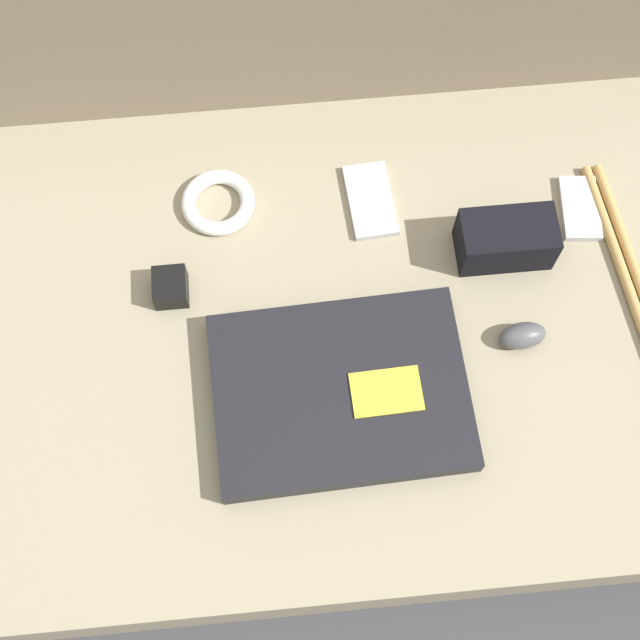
# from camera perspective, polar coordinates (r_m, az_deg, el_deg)

# --- Properties ---
(ground_plane) EXTENTS (8.00, 8.00, 0.00)m
(ground_plane) POSITION_cam_1_polar(r_m,az_deg,el_deg) (1.34, 0.00, -2.59)
(ground_plane) COLOR #38383D
(couch_seat) EXTENTS (1.14, 0.72, 0.14)m
(couch_seat) POSITION_cam_1_polar(r_m,az_deg,el_deg) (1.27, 0.00, -1.53)
(couch_seat) COLOR gray
(couch_seat) RESTS_ON ground_plane
(laptop) EXTENTS (0.34, 0.26, 0.03)m
(laptop) POSITION_cam_1_polar(r_m,az_deg,el_deg) (1.16, 1.33, -4.64)
(laptop) COLOR black
(laptop) RESTS_ON couch_seat
(computer_mouse) EXTENTS (0.07, 0.04, 0.03)m
(computer_mouse) POSITION_cam_1_polar(r_m,az_deg,el_deg) (1.21, 12.82, -0.99)
(computer_mouse) COLOR #4C4C51
(computer_mouse) RESTS_ON couch_seat
(phone_silver) EXTENTS (0.07, 0.12, 0.01)m
(phone_silver) POSITION_cam_1_polar(r_m,az_deg,el_deg) (1.28, 3.25, 7.65)
(phone_silver) COLOR #B7B7BC
(phone_silver) RESTS_ON couch_seat
(phone_black) EXTENTS (0.06, 0.10, 0.01)m
(phone_black) POSITION_cam_1_polar(r_m,az_deg,el_deg) (1.33, 16.30, 6.88)
(phone_black) COLOR #B7B7BC
(phone_black) RESTS_ON couch_seat
(camera_pouch) EXTENTS (0.13, 0.07, 0.07)m
(camera_pouch) POSITION_cam_1_polar(r_m,az_deg,el_deg) (1.24, 11.81, 5.07)
(camera_pouch) COLOR black
(camera_pouch) RESTS_ON couch_seat
(charger_brick) EXTENTS (0.05, 0.05, 0.04)m
(charger_brick) POSITION_cam_1_polar(r_m,az_deg,el_deg) (1.22, -9.55, 2.08)
(charger_brick) COLOR black
(charger_brick) RESTS_ON couch_seat
(cable_coil) EXTENTS (0.10, 0.10, 0.02)m
(cable_coil) POSITION_cam_1_polar(r_m,az_deg,el_deg) (1.28, -6.54, 7.48)
(cable_coil) COLOR white
(cable_coil) RESTS_ON couch_seat
(drumstick_pair) EXTENTS (0.07, 0.36, 0.01)m
(drumstick_pair) POSITION_cam_1_polar(r_m,az_deg,el_deg) (1.30, 19.32, 2.48)
(drumstick_pair) COLOR tan
(drumstick_pair) RESTS_ON couch_seat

